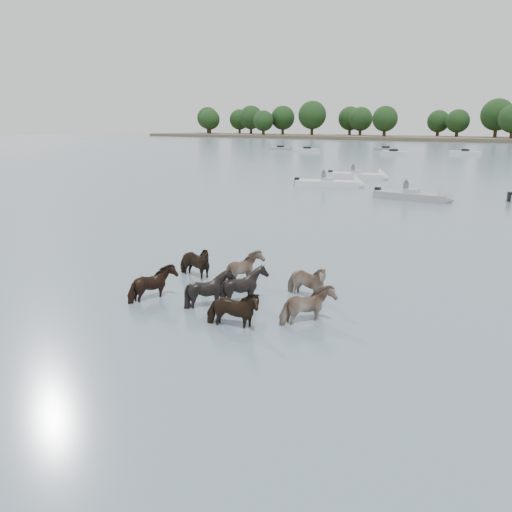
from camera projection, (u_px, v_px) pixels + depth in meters
The scene contains 7 objects.
ground at pixel (251, 340), 11.94m from camera, with size 400.00×400.00×0.00m, color slate.
shoreline at pixel (351, 137), 169.12m from camera, with size 160.00×30.00×1.00m, color #4C4233.
pony_herd at pixel (234, 287), 14.56m from camera, with size 6.43×4.40×1.30m.
motorboat_a at pixel (338, 184), 40.67m from camera, with size 5.72×3.33×1.92m.
motorboat_b at pixel (422, 197), 33.41m from camera, with size 5.40×1.71×1.92m.
motorboat_f at pixel (365, 176), 46.56m from camera, with size 5.74×2.49×1.92m.
treeline at pixel (350, 118), 168.61m from camera, with size 145.98×23.44×12.27m.
Camera 1 is at (6.60, -8.88, 4.90)m, focal length 35.97 mm.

